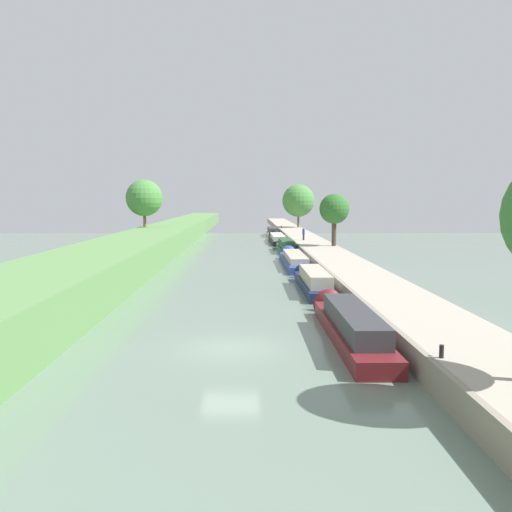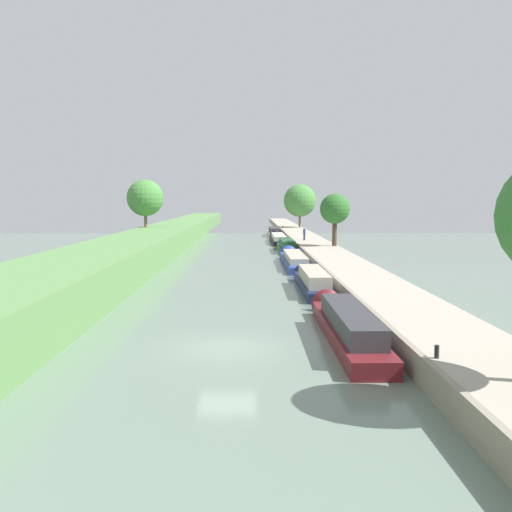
{
  "view_description": "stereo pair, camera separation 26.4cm",
  "coord_description": "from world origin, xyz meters",
  "px_view_note": "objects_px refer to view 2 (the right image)",
  "views": [
    {
      "loc": [
        0.67,
        -22.87,
        6.41
      ],
      "look_at": [
        1.64,
        28.79,
        1.0
      ],
      "focal_mm": 38.03,
      "sensor_mm": 36.0,
      "label": 1
    },
    {
      "loc": [
        0.94,
        -22.88,
        6.41
      ],
      "look_at": [
        1.64,
        28.79,
        1.0
      ],
      "focal_mm": 38.03,
      "sensor_mm": 36.0,
      "label": 2
    }
  ],
  "objects_px": {
    "narrowboat_blue": "(294,259)",
    "narrowboat_cream": "(274,232)",
    "narrowboat_black": "(278,239)",
    "mooring_bollard_far": "(283,227)",
    "person_walking": "(304,234)",
    "narrowboat_navy": "(312,281)",
    "narrowboat_green": "(286,246)",
    "narrowboat_maroon": "(346,324)",
    "mooring_bollard_near": "(437,352)"
  },
  "relations": [
    {
      "from": "narrowboat_blue",
      "to": "narrowboat_cream",
      "type": "relative_size",
      "value": 1.25
    },
    {
      "from": "narrowboat_black",
      "to": "mooring_bollard_far",
      "type": "bearing_deg",
      "value": 84.26
    },
    {
      "from": "narrowboat_cream",
      "to": "mooring_bollard_far",
      "type": "bearing_deg",
      "value": 70.39
    },
    {
      "from": "narrowboat_black",
      "to": "narrowboat_cream",
      "type": "distance_m",
      "value": 13.92
    },
    {
      "from": "narrowboat_black",
      "to": "person_walking",
      "type": "xyz_separation_m",
      "value": [
        2.91,
        -10.44,
        1.42
      ]
    },
    {
      "from": "narrowboat_navy",
      "to": "narrowboat_blue",
      "type": "relative_size",
      "value": 0.76
    },
    {
      "from": "narrowboat_navy",
      "to": "narrowboat_green",
      "type": "xyz_separation_m",
      "value": [
        0.15,
        28.78,
        -0.01
      ]
    },
    {
      "from": "narrowboat_green",
      "to": "narrowboat_cream",
      "type": "xyz_separation_m",
      "value": [
        -0.24,
        28.37,
        0.02
      ]
    },
    {
      "from": "narrowboat_black",
      "to": "narrowboat_cream",
      "type": "relative_size",
      "value": 1.27
    },
    {
      "from": "mooring_bollard_far",
      "to": "narrowboat_maroon",
      "type": "bearing_deg",
      "value": -91.39
    },
    {
      "from": "narrowboat_blue",
      "to": "person_walking",
      "type": "height_order",
      "value": "person_walking"
    },
    {
      "from": "narrowboat_maroon",
      "to": "narrowboat_green",
      "type": "relative_size",
      "value": 1.07
    },
    {
      "from": "narrowboat_navy",
      "to": "narrowboat_cream",
      "type": "bearing_deg",
      "value": 90.09
    },
    {
      "from": "narrowboat_maroon",
      "to": "narrowboat_black",
      "type": "height_order",
      "value": "narrowboat_maroon"
    },
    {
      "from": "mooring_bollard_near",
      "to": "mooring_bollard_far",
      "type": "xyz_separation_m",
      "value": [
        0.0,
        83.08,
        0.0
      ]
    },
    {
      "from": "narrowboat_green",
      "to": "mooring_bollard_near",
      "type": "xyz_separation_m",
      "value": [
        1.66,
        -49.37,
        0.68
      ]
    },
    {
      "from": "narrowboat_maroon",
      "to": "narrowboat_blue",
      "type": "distance_m",
      "value": 28.42
    },
    {
      "from": "narrowboat_blue",
      "to": "mooring_bollard_far",
      "type": "relative_size",
      "value": 33.94
    },
    {
      "from": "narrowboat_cream",
      "to": "mooring_bollard_near",
      "type": "xyz_separation_m",
      "value": [
        1.9,
        -77.73,
        0.67
      ]
    },
    {
      "from": "narrowboat_green",
      "to": "mooring_bollard_near",
      "type": "height_order",
      "value": "mooring_bollard_near"
    },
    {
      "from": "mooring_bollard_far",
      "to": "narrowboat_black",
      "type": "bearing_deg",
      "value": -95.74
    },
    {
      "from": "narrowboat_navy",
      "to": "person_walking",
      "type": "height_order",
      "value": "person_walking"
    },
    {
      "from": "narrowboat_maroon",
      "to": "person_walking",
      "type": "xyz_separation_m",
      "value": [
        2.83,
        46.54,
        1.29
      ]
    },
    {
      "from": "narrowboat_navy",
      "to": "narrowboat_black",
      "type": "bearing_deg",
      "value": 90.16
    },
    {
      "from": "narrowboat_maroon",
      "to": "narrowboat_black",
      "type": "bearing_deg",
      "value": 90.09
    },
    {
      "from": "narrowboat_green",
      "to": "narrowboat_black",
      "type": "relative_size",
      "value": 0.76
    },
    {
      "from": "narrowboat_navy",
      "to": "narrowboat_green",
      "type": "relative_size",
      "value": 0.99
    },
    {
      "from": "narrowboat_black",
      "to": "person_walking",
      "type": "bearing_deg",
      "value": -74.41
    },
    {
      "from": "narrowboat_navy",
      "to": "mooring_bollard_far",
      "type": "bearing_deg",
      "value": 88.34
    },
    {
      "from": "narrowboat_green",
      "to": "mooring_bollard_far",
      "type": "relative_size",
      "value": 26.04
    },
    {
      "from": "person_walking",
      "to": "narrowboat_black",
      "type": "bearing_deg",
      "value": 105.59
    },
    {
      "from": "narrowboat_blue",
      "to": "mooring_bollard_near",
      "type": "height_order",
      "value": "mooring_bollard_near"
    },
    {
      "from": "narrowboat_black",
      "to": "narrowboat_navy",
      "type": "bearing_deg",
      "value": -89.84
    },
    {
      "from": "narrowboat_green",
      "to": "mooring_bollard_far",
      "type": "bearing_deg",
      "value": 87.18
    },
    {
      "from": "narrowboat_blue",
      "to": "narrowboat_cream",
      "type": "height_order",
      "value": "narrowboat_cream"
    },
    {
      "from": "narrowboat_cream",
      "to": "mooring_bollard_far",
      "type": "relative_size",
      "value": 27.2
    },
    {
      "from": "narrowboat_black",
      "to": "narrowboat_cream",
      "type": "bearing_deg",
      "value": 89.87
    },
    {
      "from": "narrowboat_black",
      "to": "person_walking",
      "type": "relative_size",
      "value": 9.35
    },
    {
      "from": "mooring_bollard_near",
      "to": "mooring_bollard_far",
      "type": "relative_size",
      "value": 1.0
    },
    {
      "from": "narrowboat_blue",
      "to": "mooring_bollard_far",
      "type": "distance_m",
      "value": 47.87
    },
    {
      "from": "narrowboat_navy",
      "to": "narrowboat_black",
      "type": "relative_size",
      "value": 0.74
    },
    {
      "from": "narrowboat_black",
      "to": "mooring_bollard_near",
      "type": "relative_size",
      "value": 34.49
    },
    {
      "from": "narrowboat_blue",
      "to": "narrowboat_cream",
      "type": "bearing_deg",
      "value": 89.99
    },
    {
      "from": "narrowboat_blue",
      "to": "narrowboat_cream",
      "type": "distance_m",
      "value": 42.48
    },
    {
      "from": "narrowboat_green",
      "to": "mooring_bollard_far",
      "type": "distance_m",
      "value": 33.76
    },
    {
      "from": "narrowboat_blue",
      "to": "narrowboat_cream",
      "type": "xyz_separation_m",
      "value": [
        0.01,
        42.48,
        0.11
      ]
    },
    {
      "from": "narrowboat_navy",
      "to": "narrowboat_blue",
      "type": "height_order",
      "value": "narrowboat_navy"
    },
    {
      "from": "narrowboat_blue",
      "to": "narrowboat_green",
      "type": "xyz_separation_m",
      "value": [
        0.25,
        14.12,
        0.09
      ]
    },
    {
      "from": "narrowboat_navy",
      "to": "narrowboat_black",
      "type": "xyz_separation_m",
      "value": [
        -0.12,
        43.23,
        -0.1
      ]
    },
    {
      "from": "narrowboat_navy",
      "to": "person_walking",
      "type": "relative_size",
      "value": 6.96
    }
  ]
}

